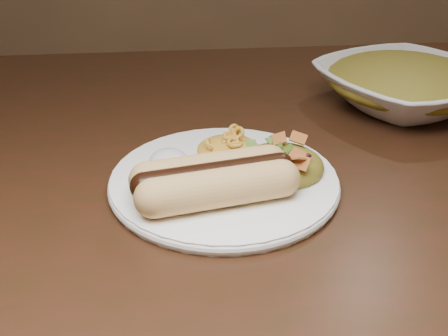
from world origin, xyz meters
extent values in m
cube|color=#33160E|center=(0.00, 0.00, 0.73)|extent=(1.60, 0.90, 0.04)
cylinder|color=white|center=(0.08, -0.09, 0.76)|extent=(0.28, 0.28, 0.01)
cylinder|color=#D9AE53|center=(0.07, -0.15, 0.78)|extent=(0.14, 0.07, 0.04)
cylinder|color=#D9AE53|center=(0.07, -0.12, 0.78)|extent=(0.14, 0.07, 0.04)
cylinder|color=black|center=(0.07, -0.13, 0.79)|extent=(0.15, 0.06, 0.03)
ellipsoid|color=gold|center=(0.10, -0.03, 0.78)|extent=(0.10, 0.10, 0.03)
ellipsoid|color=silver|center=(0.02, -0.07, 0.78)|extent=(0.05, 0.05, 0.03)
ellipsoid|color=#A15913|center=(0.15, -0.09, 0.78)|extent=(0.10, 0.10, 0.04)
imported|color=silver|center=(0.38, 0.12, 0.78)|extent=(0.33, 0.33, 0.06)
ellipsoid|color=#A15913|center=(0.38, 0.12, 0.80)|extent=(0.32, 0.32, 0.06)
camera|label=1|loc=(0.03, -0.61, 1.06)|focal=42.00mm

